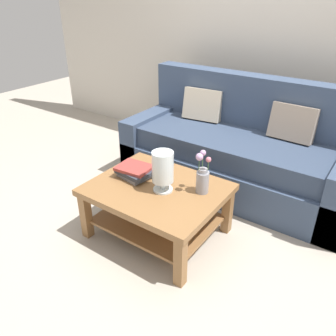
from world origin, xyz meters
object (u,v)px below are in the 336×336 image
object	(u,v)px
coffee_table	(157,200)
glass_hurricane_vase	(163,169)
book_stack_main	(134,172)
flower_pitcher	(202,177)
couch	(238,152)

from	to	relation	value
coffee_table	glass_hurricane_vase	size ratio (longest dim) A/B	3.18
book_stack_main	flower_pitcher	size ratio (longest dim) A/B	0.91
couch	book_stack_main	xyz separation A→B (m)	(-0.42, -1.08, 0.13)
couch	book_stack_main	world-z (taller)	couch
couch	flower_pitcher	world-z (taller)	couch
couch	book_stack_main	bearing A→B (deg)	-111.32
coffee_table	glass_hurricane_vase	xyz separation A→B (m)	(0.06, -0.01, 0.31)
coffee_table	glass_hurricane_vase	distance (m)	0.31
couch	glass_hurricane_vase	distance (m)	1.15
coffee_table	flower_pitcher	size ratio (longest dim) A/B	3.08
book_stack_main	glass_hurricane_vase	world-z (taller)	glass_hurricane_vase
glass_hurricane_vase	flower_pitcher	distance (m)	0.30
book_stack_main	glass_hurricane_vase	xyz separation A→B (m)	(0.31, -0.03, 0.14)
flower_pitcher	coffee_table	bearing A→B (deg)	-156.47
book_stack_main	flower_pitcher	xyz separation A→B (m)	(0.56, 0.11, 0.08)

